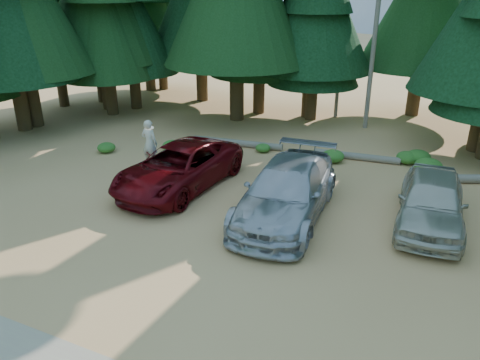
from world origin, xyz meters
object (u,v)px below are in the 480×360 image
at_px(silver_minivan_center, 287,191).
at_px(log_left, 237,143).
at_px(log_mid, 356,156).
at_px(red_pickup, 179,167).
at_px(frisbee_player, 150,143).
at_px(silver_minivan_right, 432,201).

distance_m(silver_minivan_center, log_left, 7.48).
relative_size(log_left, log_mid, 1.18).
bearing_deg(silver_minivan_center, log_mid, 77.06).
distance_m(red_pickup, frisbee_player, 1.87).
height_order(frisbee_player, log_left, frisbee_player).
height_order(red_pickup, silver_minivan_right, silver_minivan_right).
distance_m(red_pickup, silver_minivan_right, 8.91).
distance_m(silver_minivan_right, log_mid, 6.12).
height_order(red_pickup, log_left, red_pickup).
distance_m(red_pickup, silver_minivan_center, 4.52).
height_order(red_pickup, silver_minivan_center, silver_minivan_center).
height_order(silver_minivan_center, frisbee_player, frisbee_player).
bearing_deg(red_pickup, log_left, 94.44).
bearing_deg(silver_minivan_right, log_left, 150.13).
relative_size(red_pickup, silver_minivan_center, 0.95).
height_order(red_pickup, log_mid, red_pickup).
relative_size(silver_minivan_center, frisbee_player, 3.26).
relative_size(frisbee_player, log_mid, 0.51).
bearing_deg(silver_minivan_right, red_pickup, -177.87).
bearing_deg(frisbee_player, red_pickup, 159.84).
xyz_separation_m(silver_minivan_center, log_left, (-4.55, 5.89, -0.74)).
bearing_deg(log_left, silver_minivan_center, -58.78).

